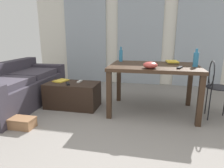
{
  "coord_description": "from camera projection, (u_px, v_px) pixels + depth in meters",
  "views": [
    {
      "loc": [
        0.35,
        -1.62,
        1.2
      ],
      "look_at": [
        -0.3,
        1.43,
        0.42
      ],
      "focal_mm": 31.12,
      "sensor_mm": 36.0,
      "label": 1
    }
  ],
  "objects": [
    {
      "name": "coffee_table",
      "position": [
        73.0,
        95.0,
        3.31
      ],
      "size": [
        0.88,
        0.49,
        0.42
      ],
      "color": "black",
      "rests_on": "ground"
    },
    {
      "name": "bottle_near",
      "position": [
        196.0,
        59.0,
        2.8
      ],
      "size": [
        0.07,
        0.07,
        0.26
      ],
      "color": "teal",
      "rests_on": "craft_table"
    },
    {
      "name": "bowl",
      "position": [
        150.0,
        65.0,
        2.67
      ],
      "size": [
        0.2,
        0.2,
        0.09
      ],
      "primitive_type": "ellipsoid",
      "color": "#9E3833",
      "rests_on": "craft_table"
    },
    {
      "name": "couch",
      "position": [
        17.0,
        88.0,
        3.4
      ],
      "size": [
        0.93,
        2.04,
        0.73
      ],
      "color": "#38333D",
      "rests_on": "ground"
    },
    {
      "name": "tv_remote_secondary",
      "position": [
        80.0,
        81.0,
        3.32
      ],
      "size": [
        0.05,
        0.16,
        0.02
      ],
      "primitive_type": "cube",
      "rotation": [
        0.0,
        0.0,
        -0.02
      ],
      "color": "#B7B7B2",
      "rests_on": "coffee_table"
    },
    {
      "name": "ground_plane",
      "position": [
        128.0,
        113.0,
        3.1
      ],
      "size": [
        7.98,
        7.98,
        0.0
      ],
      "primitive_type": "plane",
      "color": "gray"
    },
    {
      "name": "craft_table",
      "position": [
        154.0,
        71.0,
        3.0
      ],
      "size": [
        1.34,
        0.92,
        0.76
      ],
      "color": "#382619",
      "rests_on": "ground"
    },
    {
      "name": "shoebox",
      "position": [
        22.0,
        123.0,
        2.58
      ],
      "size": [
        0.32,
        0.2,
        0.14
      ],
      "color": "#996B47",
      "rests_on": "ground"
    },
    {
      "name": "wire_chair",
      "position": [
        216.0,
        82.0,
        2.79
      ],
      "size": [
        0.36,
        0.37,
        0.86
      ],
      "color": "black",
      "rests_on": "ground"
    },
    {
      "name": "tv_remote_on_table",
      "position": [
        180.0,
        68.0,
        2.68
      ],
      "size": [
        0.1,
        0.17,
        0.02
      ],
      "primitive_type": "cube",
      "rotation": [
        0.0,
        0.0,
        -0.38
      ],
      "color": "black",
      "rests_on": "craft_table"
    },
    {
      "name": "wall_back",
      "position": [
        140.0,
        31.0,
        4.74
      ],
      "size": [
        5.39,
        0.1,
        2.58
      ],
      "primitive_type": "cube",
      "color": "silver",
      "rests_on": "ground"
    },
    {
      "name": "book_stack",
      "position": [
        172.0,
        62.0,
        3.18
      ],
      "size": [
        0.2,
        0.26,
        0.04
      ],
      "color": "#4C4C51",
      "rests_on": "craft_table"
    },
    {
      "name": "bottle_far",
      "position": [
        121.0,
        55.0,
        3.37
      ],
      "size": [
        0.06,
        0.06,
        0.25
      ],
      "color": "teal",
      "rests_on": "craft_table"
    },
    {
      "name": "magazine",
      "position": [
        61.0,
        81.0,
        3.38
      ],
      "size": [
        0.24,
        0.29,
        0.02
      ],
      "primitive_type": "cube",
      "rotation": [
        0.0,
        0.0,
        -0.27
      ],
      "color": "gold",
      "rests_on": "coffee_table"
    },
    {
      "name": "tv_remote_primary",
      "position": [
        68.0,
        84.0,
        3.17
      ],
      "size": [
        0.13,
        0.17,
        0.02
      ],
      "primitive_type": "cube",
      "rotation": [
        0.0,
        0.0,
        0.57
      ],
      "color": "black",
      "rests_on": "coffee_table"
    },
    {
      "name": "curtains",
      "position": [
        140.0,
        37.0,
        4.69
      ],
      "size": [
        3.83,
        0.03,
        2.32
      ],
      "color": "#99A3AD",
      "rests_on": "ground"
    }
  ]
}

